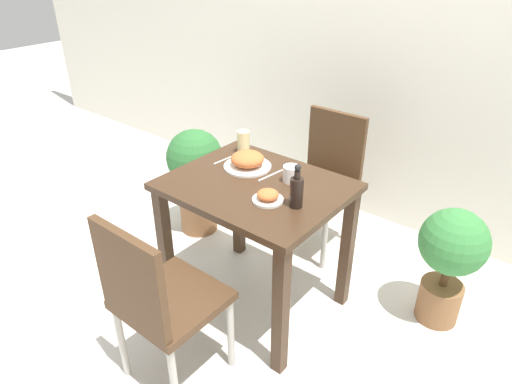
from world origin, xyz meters
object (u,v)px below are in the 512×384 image
chair_near (157,298)px  potted_plant_left (196,171)px  food_plate (247,161)px  side_plate (268,196)px  juice_glass (243,142)px  drink_cup (291,174)px  chair_far (325,174)px  sauce_bottle (297,191)px  potted_plant_right (450,256)px

chair_near → potted_plant_left: 1.31m
food_plate → side_plate: bearing=-35.3°
juice_glass → drink_cup: bearing=-16.1°
juice_glass → chair_near: bearing=-71.8°
side_plate → chair_far: bearing=102.5°
drink_cup → sauce_bottle: (0.16, -0.19, 0.04)m
chair_far → side_plate: 0.93m
chair_near → sauce_bottle: size_ratio=4.23×
side_plate → juice_glass: size_ratio=1.14×
chair_near → potted_plant_right: bearing=-124.9°
potted_plant_left → food_plate: bearing=-18.6°
drink_cup → side_plate: bearing=-82.8°
chair_near → potted_plant_right: chair_near is taller
food_plate → juice_glass: bearing=136.4°
chair_far → food_plate: (-0.11, -0.65, 0.30)m
side_plate → juice_glass: bearing=141.8°
side_plate → sauce_bottle: bearing=18.2°
chair_near → chair_far: 1.46m
sauce_bottle → potted_plant_left: sauce_bottle is taller
chair_far → potted_plant_left: chair_far is taller
drink_cup → sauce_bottle: size_ratio=0.40×
potted_plant_right → chair_far: bearing=165.4°
chair_near → side_plate: (0.14, 0.59, 0.28)m
chair_near → food_plate: bearing=-78.2°
chair_near → side_plate: 0.67m
side_plate → drink_cup: 0.23m
chair_far → drink_cup: (0.16, -0.63, 0.30)m
chair_near → sauce_bottle: bearing=-112.8°
chair_far → potted_plant_left: bearing=-150.6°
chair_far → juice_glass: size_ratio=6.94×
chair_near → potted_plant_right: (0.85, 1.22, -0.09)m
chair_near → juice_glass: chair_near is taller
chair_near → chair_far: size_ratio=1.00×
chair_near → food_plate: chair_near is taller
chair_near → potted_plant_right: 1.49m
food_plate → drink_cup: 0.28m
side_plate → juice_glass: juice_glass is taller
side_plate → potted_plant_right: size_ratio=0.22×
food_plate → drink_cup: bearing=3.1°
drink_cup → potted_plant_left: drink_cup is taller
chair_far → food_plate: chair_far is taller
side_plate → potted_plant_left: size_ratio=0.20×
sauce_bottle → potted_plant_right: bearing=45.0°
potted_plant_right → sauce_bottle: bearing=-135.0°
drink_cup → chair_near: bearing=-97.4°
chair_far → food_plate: 0.72m
chair_far → side_plate: size_ratio=6.09×
side_plate → juice_glass: 0.57m
drink_cup → potted_plant_right: drink_cup is taller
chair_near → potted_plant_left: bearing=-51.5°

